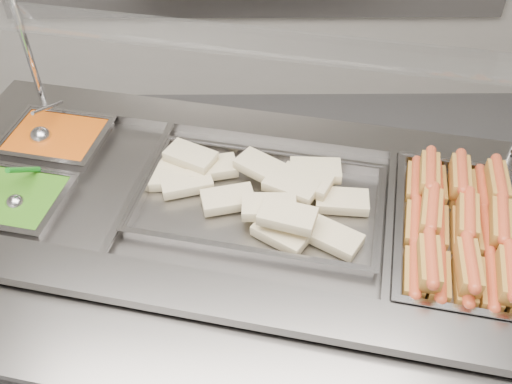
{
  "coord_description": "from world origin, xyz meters",
  "views": [
    {
      "loc": [
        -0.02,
        -0.79,
        2.24
      ],
      "look_at": [
        -0.01,
        0.48,
        1.01
      ],
      "focal_mm": 40.0,
      "sensor_mm": 36.0,
      "label": 1
    }
  ],
  "objects_px": {
    "sneeze_guard": "(255,44)",
    "pan_hotdogs": "(458,238)",
    "ladle": "(41,135)",
    "steam_counter": "(242,289)",
    "serving_spoon": "(17,197)",
    "pan_wraps": "(259,205)"
  },
  "relations": [
    {
      "from": "sneeze_guard",
      "to": "serving_spoon",
      "type": "xyz_separation_m",
      "value": [
        -0.74,
        -0.25,
        -0.39
      ]
    },
    {
      "from": "steam_counter",
      "to": "sneeze_guard",
      "type": "bearing_deg",
      "value": 77.61
    },
    {
      "from": "sneeze_guard",
      "to": "pan_hotdogs",
      "type": "relative_size",
      "value": 2.74
    },
    {
      "from": "steam_counter",
      "to": "serving_spoon",
      "type": "height_order",
      "value": "serving_spoon"
    },
    {
      "from": "sneeze_guard",
      "to": "pan_wraps",
      "type": "distance_m",
      "value": 0.49
    },
    {
      "from": "steam_counter",
      "to": "sneeze_guard",
      "type": "relative_size",
      "value": 1.2
    },
    {
      "from": "pan_wraps",
      "to": "serving_spoon",
      "type": "height_order",
      "value": "serving_spoon"
    },
    {
      "from": "sneeze_guard",
      "to": "serving_spoon",
      "type": "distance_m",
      "value": 0.87
    },
    {
      "from": "steam_counter",
      "to": "sneeze_guard",
      "type": "height_order",
      "value": "sneeze_guard"
    },
    {
      "from": "ladle",
      "to": "serving_spoon",
      "type": "distance_m",
      "value": 0.32
    },
    {
      "from": "sneeze_guard",
      "to": "pan_hotdogs",
      "type": "bearing_deg",
      "value": -31.67
    },
    {
      "from": "pan_hotdogs",
      "to": "ladle",
      "type": "relative_size",
      "value": 3.09
    },
    {
      "from": "ladle",
      "to": "serving_spoon",
      "type": "bearing_deg",
      "value": -88.38
    },
    {
      "from": "ladle",
      "to": "pan_hotdogs",
      "type": "bearing_deg",
      "value": -18.09
    },
    {
      "from": "pan_hotdogs",
      "to": "serving_spoon",
      "type": "relative_size",
      "value": 3.53
    },
    {
      "from": "steam_counter",
      "to": "pan_wraps",
      "type": "relative_size",
      "value": 2.69
    },
    {
      "from": "pan_wraps",
      "to": "ladle",
      "type": "xyz_separation_m",
      "value": [
        -0.76,
        0.31,
        0.04
      ]
    },
    {
      "from": "steam_counter",
      "to": "ladle",
      "type": "distance_m",
      "value": 0.91
    },
    {
      "from": "pan_hotdogs",
      "to": "ladle",
      "type": "bearing_deg",
      "value": 161.91
    },
    {
      "from": "pan_hotdogs",
      "to": "sneeze_guard",
      "type": "bearing_deg",
      "value": 148.33
    },
    {
      "from": "pan_wraps",
      "to": "serving_spoon",
      "type": "distance_m",
      "value": 0.76
    },
    {
      "from": "sneeze_guard",
      "to": "ladle",
      "type": "bearing_deg",
      "value": 174.93
    }
  ]
}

